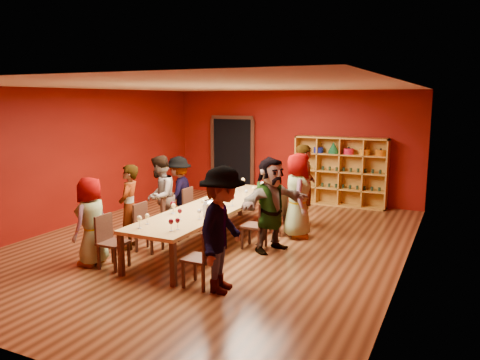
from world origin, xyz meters
name	(u,v)px	position (x,y,z in m)	size (l,w,h in m)	color
room_shell	(214,167)	(0.00, 0.00, 1.50)	(7.10, 9.10, 3.04)	#4F2915
tasting_table	(214,208)	(0.00, 0.00, 0.70)	(1.10, 4.50, 0.75)	tan
doorway	(233,156)	(-1.80, 4.43, 1.12)	(1.40, 0.17, 2.30)	black
shelving_unit	(341,168)	(1.40, 4.32, 0.98)	(2.40, 0.40, 1.80)	#B67C29
chair_person_left_0	(109,239)	(-0.91, -1.95, 0.50)	(0.42, 0.42, 0.89)	black
person_left_0	(91,221)	(-1.29, -1.95, 0.75)	(0.73, 0.40, 1.50)	#505055
chair_person_left_1	(146,224)	(-0.91, -0.97, 0.50)	(0.42, 0.42, 0.89)	black
person_left_1	(129,207)	(-1.27, -0.97, 0.79)	(0.58, 0.42, 1.58)	#D58F92
chair_person_left_2	(172,214)	(-0.91, -0.10, 0.50)	(0.42, 0.42, 0.89)	black
person_left_2	(160,196)	(-1.20, -0.10, 0.83)	(0.81, 0.44, 1.66)	silver
chair_person_left_3	(192,206)	(-0.91, 0.66, 0.50)	(0.42, 0.42, 0.89)	black
person_left_3	(179,192)	(-1.24, 0.66, 0.78)	(1.01, 0.41, 1.56)	#5D83C1
chair_person_right_0	(204,255)	(0.91, -1.99, 0.50)	(0.42, 0.42, 0.89)	black
person_right_0	(222,230)	(1.23, -1.99, 0.92)	(1.19, 0.49, 1.84)	#4B4B50
chair_person_right_2	(258,223)	(0.91, 0.04, 0.50)	(0.42, 0.42, 0.89)	black
person_right_2	(271,204)	(1.16, 0.04, 0.87)	(1.62, 0.47, 1.75)	#4C4C51
chair_person_right_3	(278,211)	(0.91, 1.09, 0.50)	(0.42, 0.42, 0.89)	black
person_right_3	(298,195)	(1.32, 1.09, 0.86)	(0.84, 0.46, 1.71)	#131B36
chair_person_right_4	(292,203)	(0.91, 1.92, 0.50)	(0.42, 0.42, 0.89)	black
person_right_4	(305,186)	(1.20, 1.92, 0.90)	(0.66, 0.48, 1.80)	#121633
wine_glass_0	(173,204)	(-0.36, -0.89, 0.91)	(0.09, 0.09, 0.22)	silver
wine_glass_1	(203,202)	(-0.02, -0.40, 0.89)	(0.08, 0.08, 0.19)	silver
wine_glass_2	(147,216)	(-0.31, -1.70, 0.88)	(0.07, 0.07, 0.18)	silver
wine_glass_3	(235,184)	(-0.34, 1.62, 0.88)	(0.07, 0.07, 0.18)	silver
wine_glass_4	(232,198)	(0.35, 0.08, 0.91)	(0.09, 0.09, 0.22)	silver
wine_glass_5	(180,211)	(0.00, -1.20, 0.89)	(0.08, 0.08, 0.19)	silver
wine_glass_6	(246,192)	(0.28, 0.86, 0.88)	(0.07, 0.07, 0.18)	silver
wine_glass_7	(262,184)	(0.27, 1.72, 0.90)	(0.09, 0.09, 0.21)	silver
wine_glass_8	(226,194)	(0.06, 0.37, 0.90)	(0.08, 0.08, 0.21)	silver
wine_glass_9	(171,222)	(0.26, -1.87, 0.89)	(0.08, 0.08, 0.20)	silver
wine_glass_10	(218,189)	(-0.34, 0.77, 0.91)	(0.09, 0.09, 0.22)	silver
wine_glass_11	(243,180)	(-0.31, 1.95, 0.91)	(0.09, 0.09, 0.22)	silver
wine_glass_12	(199,212)	(0.28, -1.05, 0.88)	(0.07, 0.07, 0.18)	silver
wine_glass_13	(173,206)	(-0.31, -0.93, 0.89)	(0.08, 0.08, 0.19)	silver
wine_glass_14	(266,183)	(0.34, 1.79, 0.91)	(0.09, 0.09, 0.22)	silver
wine_glass_15	(237,186)	(-0.18, 1.40, 0.88)	(0.07, 0.07, 0.18)	silver
wine_glass_16	(178,221)	(0.31, -1.75, 0.89)	(0.08, 0.08, 0.19)	silver
wine_glass_17	(226,188)	(-0.30, 1.07, 0.89)	(0.08, 0.08, 0.19)	silver
wine_glass_18	(253,189)	(0.35, 1.07, 0.90)	(0.09, 0.09, 0.21)	silver
wine_glass_19	(139,219)	(-0.27, -1.96, 0.90)	(0.08, 0.08, 0.21)	silver
wine_glass_20	(227,199)	(0.27, -0.01, 0.90)	(0.08, 0.08, 0.20)	silver
wine_glass_21	(210,207)	(0.32, -0.74, 0.91)	(0.09, 0.09, 0.22)	silver
spittoon_bowl	(210,203)	(-0.02, -0.14, 0.81)	(0.28, 0.28, 0.15)	silver
carafe_a	(222,194)	(-0.07, 0.44, 0.88)	(0.14, 0.14, 0.29)	silver
carafe_b	(205,210)	(0.27, -0.81, 0.86)	(0.13, 0.13, 0.25)	silver
wine_bottle	(259,187)	(0.27, 1.54, 0.87)	(0.08, 0.08, 0.31)	#153A18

